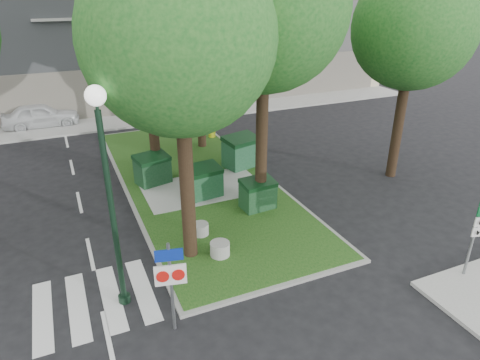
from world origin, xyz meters
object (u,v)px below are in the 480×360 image
dumpster_d (241,151)px  bollard_right (252,206)px  bollard_left (220,249)px  street_lamp (107,178)px  tree_median_near_left (180,18)px  traffic_sign_pole (171,276)px  tree_street_right (417,15)px  car_silver (194,108)px  litter_bin (212,131)px  dumpster_b (203,181)px  bollard_mid (200,229)px  car_white (41,115)px  tree_median_mid (145,16)px  dumpster_c (258,194)px  dumpster_a (153,169)px

dumpster_d → bollard_right: bearing=-123.9°
bollard_left → street_lamp: 4.82m
tree_median_near_left → traffic_sign_pole: bearing=-116.3°
tree_street_right → bollard_left: bearing=-162.8°
tree_median_near_left → car_silver: tree_median_near_left is taller
tree_median_near_left → litter_bin: bearing=66.5°
dumpster_b → bollard_left: (-0.93, -4.25, -0.42)m
litter_bin → car_silver: 4.08m
tree_median_near_left → dumpster_b: size_ratio=6.76×
bollard_left → bollard_mid: bollard_left is taller
bollard_mid → litter_bin: bearing=67.4°
traffic_sign_pole → dumpster_d: bearing=69.5°
traffic_sign_pole → car_white: traffic_sign_pole is taller
dumpster_d → bollard_mid: (-3.82, -5.08, -0.53)m
tree_median_mid → bollard_left: 9.65m
tree_street_right → traffic_sign_pole: tree_street_right is taller
bollard_left → bollard_right: bollard_left is taller
dumpster_c → dumpster_d: 4.26m
street_lamp → car_white: size_ratio=1.38×
bollard_mid → street_lamp: (-3.05, -2.33, 3.50)m
dumpster_a → car_white: 11.93m
bollard_right → traffic_sign_pole: (-4.42, -4.72, 1.36)m
bollard_right → bollard_mid: bollard_mid is taller
tree_street_right → tree_median_near_left: bearing=-166.6°
tree_median_mid → dumpster_a: 6.27m
tree_median_near_left → dumpster_b: bearing=65.7°
dumpster_c → dumpster_d: (1.12, 4.11, 0.15)m
tree_median_near_left → dumpster_a: size_ratio=6.41×
dumpster_c → bollard_right: 0.53m
tree_median_mid → dumpster_c: bearing=-58.7°
dumpster_c → car_silver: 12.85m
dumpster_d → dumpster_a: bearing=167.4°
tree_street_right → bollard_right: 10.09m
tree_median_near_left → dumpster_d: size_ratio=5.57×
bollard_left → tree_median_near_left: bearing=146.1°
dumpster_b → bollard_right: (1.28, -1.97, -0.46)m
bollard_left → traffic_sign_pole: bearing=-132.2°
dumpster_a → bollard_mid: (0.51, -4.89, -0.44)m
tree_median_near_left → street_lamp: size_ratio=1.73×
bollard_mid → street_lamp: street_lamp is taller
dumpster_a → dumpster_d: size_ratio=0.87×
dumpster_d → traffic_sign_pole: traffic_sign_pole is taller
bollard_right → traffic_sign_pole: bearing=-133.1°
litter_bin → dumpster_a: bearing=-133.4°
dumpster_d → traffic_sign_pole: 10.75m
tree_median_mid → bollard_mid: (0.09, -5.55, -6.66)m
bollard_mid → litter_bin: (4.02, 9.67, 0.13)m
dumpster_d → bollard_right: (-1.44, -4.25, -0.55)m
dumpster_b → dumpster_d: 3.56m
bollard_left → bollard_mid: bearing=96.4°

